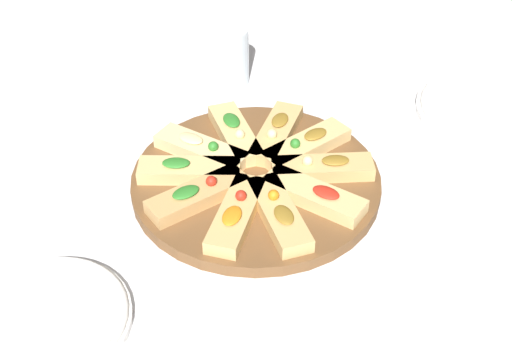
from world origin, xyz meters
TOP-DOWN VIEW (x-y plane):
  - ground_plane at (0.00, 0.00)m, footprint 3.00×3.00m
  - serving_board at (0.00, 0.00)m, footprint 0.33×0.33m
  - focaccia_slice_0 at (0.04, -0.08)m, footprint 0.09×0.14m
  - focaccia_slice_1 at (0.07, -0.05)m, footprint 0.13×0.11m
  - focaccia_slice_2 at (0.09, 0.00)m, footprint 0.13×0.04m
  - focaccia_slice_3 at (0.07, 0.06)m, footprint 0.13×0.12m
  - focaccia_slice_4 at (0.02, 0.08)m, footprint 0.07×0.14m
  - focaccia_slice_5 at (-0.03, 0.08)m, footprint 0.09×0.14m
  - focaccia_slice_6 at (-0.08, 0.04)m, footprint 0.14×0.10m
  - focaccia_slice_7 at (-0.09, -0.01)m, footprint 0.14×0.05m
  - focaccia_slice_8 at (-0.07, -0.05)m, footprint 0.13×0.11m
  - focaccia_slice_9 at (-0.02, -0.08)m, footprint 0.07×0.14m
  - plate_left at (-0.40, 0.06)m, footprint 0.25×0.25m
  - plate_right at (0.31, 0.07)m, footprint 0.18×0.18m
  - water_glass at (-0.11, -0.24)m, footprint 0.06×0.06m
  - napkin_stack at (-0.05, -0.38)m, footprint 0.17×0.15m

SIDE VIEW (x-z plane):
  - ground_plane at x=0.00m, z-range 0.00..0.00m
  - napkin_stack at x=-0.05m, z-range 0.00..0.01m
  - plate_left at x=-0.40m, z-range 0.00..0.02m
  - plate_right at x=0.31m, z-range 0.00..0.02m
  - serving_board at x=0.00m, z-range 0.00..0.02m
  - focaccia_slice_1 at x=0.07m, z-range 0.01..0.04m
  - focaccia_slice_5 at x=-0.03m, z-range 0.01..0.04m
  - focaccia_slice_0 at x=0.04m, z-range 0.01..0.04m
  - focaccia_slice_2 at x=0.09m, z-range 0.01..0.04m
  - focaccia_slice_3 at x=0.07m, z-range 0.01..0.04m
  - focaccia_slice_4 at x=0.02m, z-range 0.01..0.04m
  - focaccia_slice_6 at x=-0.08m, z-range 0.01..0.04m
  - focaccia_slice_7 at x=-0.09m, z-range 0.01..0.04m
  - focaccia_slice_8 at x=-0.07m, z-range 0.01..0.04m
  - focaccia_slice_9 at x=-0.02m, z-range 0.01..0.04m
  - water_glass at x=-0.11m, z-range 0.00..0.09m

